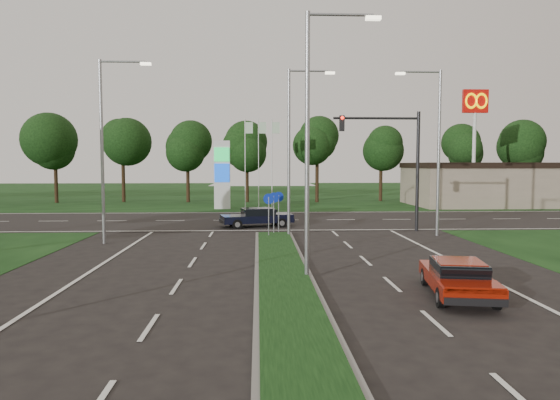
{
  "coord_description": "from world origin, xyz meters",
  "views": [
    {
      "loc": [
        -0.88,
        -10.88,
        3.92
      ],
      "look_at": [
        0.2,
        13.23,
        2.2
      ],
      "focal_mm": 32.0,
      "sensor_mm": 36.0,
      "label": 1
    }
  ],
  "objects": [
    {
      "name": "streetlight_right_far",
      "position": [
        8.8,
        16.0,
        5.08
      ],
      "size": [
        2.53,
        0.22,
        9.0
      ],
      "rotation": [
        0.0,
        0.0,
        3.14
      ],
      "color": "gray",
      "rests_on": "ground"
    },
    {
      "name": "median_kerb",
      "position": [
        0.0,
        4.0,
        0.06
      ],
      "size": [
        2.0,
        26.0,
        0.12
      ],
      "primitive_type": "cube",
      "color": "slate",
      "rests_on": "ground"
    },
    {
      "name": "commercial_building",
      "position": [
        22.0,
        36.0,
        2.0
      ],
      "size": [
        16.0,
        9.0,
        4.0
      ],
      "primitive_type": "cube",
      "color": "gray",
      "rests_on": "ground"
    },
    {
      "name": "verge_far",
      "position": [
        0.0,
        55.0,
        0.0
      ],
      "size": [
        160.0,
        50.0,
        0.02
      ],
      "primitive_type": "cube",
      "color": "black",
      "rests_on": "ground"
    },
    {
      "name": "gas_pylon",
      "position": [
        -3.79,
        33.05,
        3.2
      ],
      "size": [
        5.8,
        1.26,
        8.0
      ],
      "color": "silver",
      "rests_on": "ground"
    },
    {
      "name": "navy_sedan",
      "position": [
        -0.93,
        20.22,
        0.64
      ],
      "size": [
        4.65,
        2.72,
        1.2
      ],
      "rotation": [
        0.0,
        0.0,
        1.8
      ],
      "color": "black",
      "rests_on": "ground"
    },
    {
      "name": "streetlight_left_far",
      "position": [
        -8.3,
        14.0,
        5.08
      ],
      "size": [
        2.53,
        0.22,
        9.0
      ],
      "color": "gray",
      "rests_on": "ground"
    },
    {
      "name": "traffic_signal",
      "position": [
        7.19,
        18.0,
        4.65
      ],
      "size": [
        5.1,
        0.42,
        7.0
      ],
      "color": "black",
      "rests_on": "ground"
    },
    {
      "name": "ground",
      "position": [
        0.0,
        0.0,
        0.0
      ],
      "size": [
        160.0,
        160.0,
        0.0
      ],
      "primitive_type": "plane",
      "color": "black",
      "rests_on": "ground"
    },
    {
      "name": "cross_road",
      "position": [
        0.0,
        24.0,
        0.0
      ],
      "size": [
        160.0,
        12.0,
        0.02
      ],
      "primitive_type": "cube",
      "color": "black",
      "rests_on": "ground"
    },
    {
      "name": "mcdonalds_sign",
      "position": [
        18.0,
        31.97,
        7.99
      ],
      "size": [
        2.2,
        0.47,
        10.4
      ],
      "color": "silver",
      "rests_on": "ground"
    },
    {
      "name": "streetlight_median_far",
      "position": [
        1.0,
        16.0,
        5.08
      ],
      "size": [
        2.53,
        0.22,
        9.0
      ],
      "color": "gray",
      "rests_on": "ground"
    },
    {
      "name": "red_sedan",
      "position": [
        5.05,
        3.46,
        0.59
      ],
      "size": [
        2.26,
        4.2,
        1.1
      ],
      "rotation": [
        0.0,
        0.0,
        -0.17
      ],
      "color": "#951708",
      "rests_on": "ground"
    },
    {
      "name": "streetlight_median_near",
      "position": [
        1.0,
        6.0,
        5.08
      ],
      "size": [
        2.53,
        0.22,
        9.0
      ],
      "color": "gray",
      "rests_on": "ground"
    },
    {
      "name": "treeline_far",
      "position": [
        0.1,
        39.93,
        6.83
      ],
      "size": [
        6.0,
        6.0,
        9.9
      ],
      "color": "black",
      "rests_on": "ground"
    },
    {
      "name": "median_signs",
      "position": [
        0.0,
        16.4,
        1.71
      ],
      "size": [
        1.16,
        1.76,
        2.38
      ],
      "color": "gray",
      "rests_on": "ground"
    }
  ]
}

